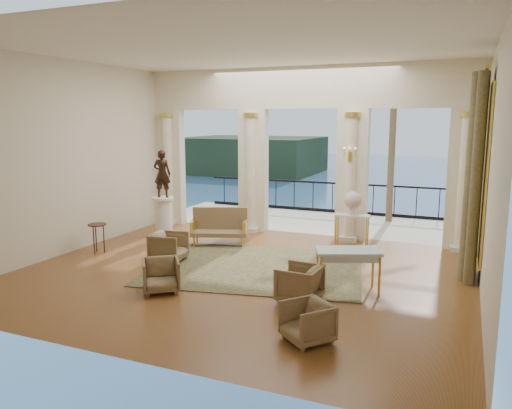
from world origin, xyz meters
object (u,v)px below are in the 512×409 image
at_px(armchair_c, 299,282).
at_px(settee, 219,227).
at_px(armchair_d, 169,246).
at_px(side_table, 97,228).
at_px(armchair_b, 307,320).
at_px(console_table, 352,220).
at_px(pedestal, 164,219).
at_px(statue, 162,174).
at_px(game_table, 348,254).
at_px(armchair_a, 161,274).

xyz_separation_m(armchair_c, settee, (-3.11, 3.06, 0.10)).
relative_size(armchair_d, settee, 0.48).
height_order(armchair_d, side_table, armchair_d).
bearing_deg(armchair_b, console_table, 135.39).
height_order(pedestal, statue, statue).
distance_m(armchair_b, game_table, 2.35).
distance_m(console_table, side_table, 6.15).
height_order(statue, console_table, statue).
bearing_deg(armchair_a, side_table, 113.06).
height_order(armchair_a, statue, statue).
xyz_separation_m(armchair_a, settee, (-0.61, 3.55, 0.12)).
bearing_deg(settee, game_table, -50.74).
height_order(armchair_d, pedestal, pedestal).
xyz_separation_m(armchair_c, side_table, (-5.39, 1.19, 0.25)).
distance_m(statue, console_table, 5.01).
bearing_deg(side_table, console_table, 28.41).
distance_m(armchair_a, game_table, 3.45).
bearing_deg(side_table, game_table, -3.30).
height_order(settee, console_table, settee).
height_order(armchair_d, console_table, console_table).
distance_m(statue, side_table, 2.24).
bearing_deg(side_table, settee, 39.38).
bearing_deg(pedestal, armchair_d, -53.89).
distance_m(game_table, side_table, 6.05).
distance_m(settee, game_table, 4.38).
relative_size(game_table, pedestal, 1.18).
xyz_separation_m(armchair_c, statue, (-4.75, 3.01, 1.38)).
bearing_deg(statue, armchair_c, 133.58).
bearing_deg(pedestal, armchair_c, -32.39).
height_order(armchair_b, game_table, game_table).
bearing_deg(statue, game_table, 144.10).
height_order(armchair_b, armchair_c, armchair_c).
relative_size(console_table, side_table, 1.25).
bearing_deg(armchair_c, game_table, 145.73).
bearing_deg(game_table, armchair_d, 151.88).
distance_m(settee, statue, 2.07).
distance_m(armchair_c, armchair_d, 3.67).
height_order(armchair_c, settee, settee).
relative_size(armchair_b, console_table, 0.73).
bearing_deg(statue, console_table, 179.06).
xyz_separation_m(armchair_d, settee, (0.34, 1.82, 0.10)).
bearing_deg(armchair_b, pedestal, 179.59).
distance_m(armchair_a, settee, 3.61).
bearing_deg(statue, armchair_a, 108.54).
xyz_separation_m(statue, side_table, (-0.64, -1.82, -1.13)).
bearing_deg(armchair_c, statue, -118.88).
bearing_deg(armchair_d, console_table, -57.82).
relative_size(armchair_b, statue, 0.52).
height_order(armchair_c, armchair_d, armchair_d).
bearing_deg(statue, settee, 167.63).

